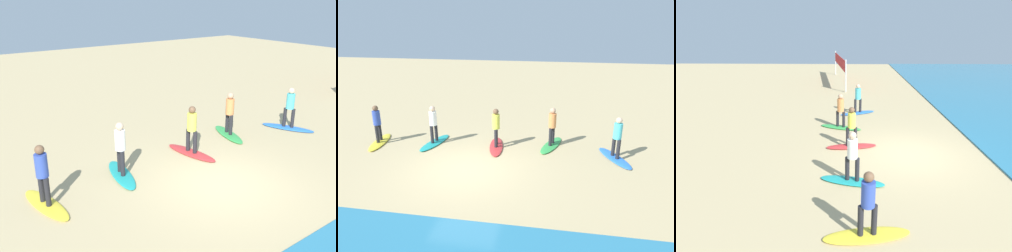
{
  "view_description": "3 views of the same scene",
  "coord_description": "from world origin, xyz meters",
  "views": [
    {
      "loc": [
        6.92,
        6.87,
        5.25
      ],
      "look_at": [
        0.16,
        -2.43,
        1.15
      ],
      "focal_mm": 39.64,
      "sensor_mm": 36.0,
      "label": 1
    },
    {
      "loc": [
        -3.18,
        9.92,
        5.33
      ],
      "look_at": [
        -1.19,
        -1.78,
        1.17
      ],
      "focal_mm": 33.34,
      "sensor_mm": 36.0,
      "label": 2
    },
    {
      "loc": [
        9.77,
        -2.25,
        4.62
      ],
      "look_at": [
        -1.23,
        -2.55,
        0.74
      ],
      "focal_mm": 29.28,
      "sensor_mm": 36.0,
      "label": 3
    }
  ],
  "objects": [
    {
      "name": "ground_plane",
      "position": [
        0.0,
        0.0,
        0.0
      ],
      "size": [
        60.0,
        60.0,
        0.0
      ],
      "primitive_type": "plane",
      "color": "tan"
    },
    {
      "name": "surfboard_blue",
      "position": [
        -5.54,
        -1.87,
        0.04
      ],
      "size": [
        1.37,
        2.14,
        0.09
      ],
      "primitive_type": "ellipsoid",
      "rotation": [
        0.0,
        0.0,
        1.99
      ],
      "color": "blue",
      "rests_on": "ground"
    },
    {
      "name": "surfer_blue",
      "position": [
        -5.54,
        -1.87,
        1.04
      ],
      "size": [
        0.32,
        0.43,
        1.64
      ],
      "color": "#232328",
      "rests_on": "surfboard_blue"
    },
    {
      "name": "surfboard_green",
      "position": [
        -3.03,
        -2.77,
        0.04
      ],
      "size": [
        1.19,
        2.17,
        0.09
      ],
      "primitive_type": "ellipsoid",
      "rotation": [
        0.0,
        0.0,
        1.25
      ],
      "color": "green",
      "rests_on": "ground"
    },
    {
      "name": "surfer_green",
      "position": [
        -3.03,
        -2.77,
        1.04
      ],
      "size": [
        0.32,
        0.44,
        1.64
      ],
      "color": "#232328",
      "rests_on": "surfboard_green"
    },
    {
      "name": "surfboard_red",
      "position": [
        -0.69,
        -2.23,
        0.04
      ],
      "size": [
        0.88,
        2.16,
        0.09
      ],
      "primitive_type": "ellipsoid",
      "rotation": [
        0.0,
        0.0,
        1.73
      ],
      "color": "red",
      "rests_on": "ground"
    },
    {
      "name": "surfer_red",
      "position": [
        -0.69,
        -2.23,
        1.04
      ],
      "size": [
        0.32,
        0.46,
        1.64
      ],
      "color": "#232328",
      "rests_on": "surfboard_red"
    },
    {
      "name": "surfboard_teal",
      "position": [
        2.09,
        -2.2,
        0.04
      ],
      "size": [
        0.99,
        2.17,
        0.09
      ],
      "primitive_type": "ellipsoid",
      "rotation": [
        0.0,
        0.0,
        1.36
      ],
      "color": "teal",
      "rests_on": "ground"
    },
    {
      "name": "surfer_teal",
      "position": [
        2.09,
        -2.2,
        1.04
      ],
      "size": [
        0.32,
        0.45,
        1.64
      ],
      "color": "#232328",
      "rests_on": "surfboard_teal"
    },
    {
      "name": "surfboard_yellow",
      "position": [
        4.54,
        -1.85,
        0.04
      ],
      "size": [
        0.88,
        2.16,
        0.09
      ],
      "primitive_type": "ellipsoid",
      "rotation": [
        0.0,
        0.0,
        1.73
      ],
      "color": "yellow",
      "rests_on": "ground"
    },
    {
      "name": "surfer_yellow",
      "position": [
        4.54,
        -1.85,
        1.04
      ],
      "size": [
        0.32,
        0.46,
        1.64
      ],
      "color": "#232328",
      "rests_on": "surfboard_yellow"
    }
  ]
}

